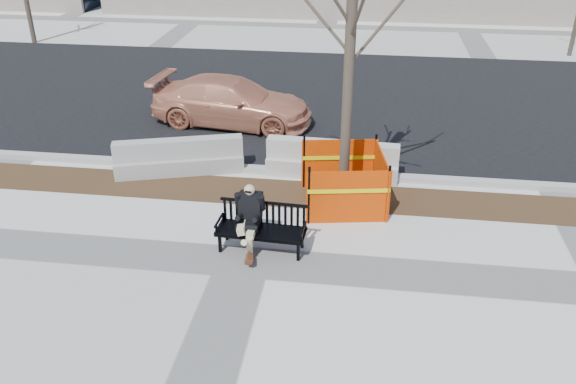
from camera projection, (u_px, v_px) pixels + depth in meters
The scene contains 12 objects.
ground at pixel (243, 262), 10.39m from camera, with size 120.00×120.00×0.00m, color beige.
mulch_strip at pixel (268, 192), 12.66m from camera, with size 40.00×1.20×0.02m, color #47301C.
asphalt_street at pixel (301, 97), 18.09m from camera, with size 60.00×10.40×0.01m, color black.
curb at pixel (274, 170), 13.46m from camera, with size 60.00×0.25×0.12m, color #9E9B93.
bench at pixel (262, 249), 10.73m from camera, with size 1.63×0.58×0.87m, color black, non-canonical shape.
seated_man at pixel (250, 247), 10.80m from camera, with size 0.52×0.87×1.22m, color black, non-canonical shape.
tree_fence at pixel (342, 204), 12.23m from camera, with size 2.41×2.41×6.02m, color #FF3900, non-canonical shape.
sedan at pixel (233, 123), 16.19m from camera, with size 1.75×4.29×1.25m, color tan.
jersey_barrier_left at pixel (181, 172), 13.52m from camera, with size 2.85×0.57×0.82m, color gray, non-canonical shape.
jersey_barrier_right at pixel (331, 175), 13.38m from camera, with size 2.91×0.58×0.84m, color #ABA8A0, non-canonical shape.
far_tree_left at pixel (35, 42), 24.06m from camera, with size 2.13×2.13×5.74m, color #4F3F33, non-canonical shape.
far_tree_right at pixel (569, 55), 22.32m from camera, with size 1.75×1.75×4.72m, color #463A2D, non-canonical shape.
Camera 1 is at (1.92, -8.42, 5.95)m, focal length 37.15 mm.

